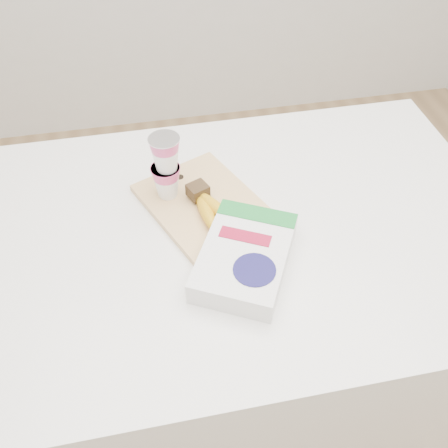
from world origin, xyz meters
name	(u,v)px	position (x,y,z in m)	size (l,w,h in m)	color
room	(241,112)	(0.00, 0.00, 1.35)	(4.00, 4.00, 4.00)	tan
table	(235,336)	(0.00, 0.00, 0.51)	(1.36, 0.91, 1.02)	white
cutting_board	(206,206)	(-0.07, 0.08, 1.03)	(0.25, 0.34, 0.02)	tan
bananas	(208,206)	(-0.06, 0.05, 1.06)	(0.11, 0.18, 0.05)	#382816
yogurt_stack	(166,166)	(-0.15, 0.13, 1.13)	(0.08, 0.08, 0.18)	white
cereal_box	(245,257)	(-0.01, -0.12, 1.05)	(0.29, 0.33, 0.06)	white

